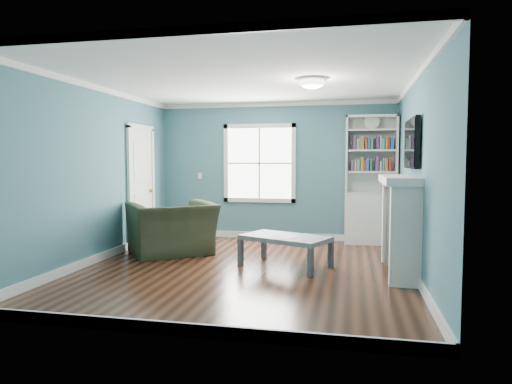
# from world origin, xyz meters

# --- Properties ---
(floor) EXTENTS (5.00, 5.00, 0.00)m
(floor) POSITION_xyz_m (0.00, 0.00, 0.00)
(floor) COLOR black
(floor) RESTS_ON ground
(room_walls) EXTENTS (5.00, 5.00, 5.00)m
(room_walls) POSITION_xyz_m (0.00, 0.00, 1.58)
(room_walls) COLOR #406B7D
(room_walls) RESTS_ON ground
(trim) EXTENTS (4.50, 5.00, 2.60)m
(trim) POSITION_xyz_m (0.00, 0.00, 1.24)
(trim) COLOR white
(trim) RESTS_ON ground
(window) EXTENTS (1.40, 0.06, 1.50)m
(window) POSITION_xyz_m (-0.30, 2.49, 1.45)
(window) COLOR white
(window) RESTS_ON room_walls
(bookshelf) EXTENTS (0.90, 0.35, 2.31)m
(bookshelf) POSITION_xyz_m (1.77, 2.30, 0.92)
(bookshelf) COLOR silver
(bookshelf) RESTS_ON ground
(fireplace) EXTENTS (0.44, 1.58, 1.30)m
(fireplace) POSITION_xyz_m (2.08, 0.20, 0.64)
(fireplace) COLOR black
(fireplace) RESTS_ON ground
(tv) EXTENTS (0.06, 1.10, 0.65)m
(tv) POSITION_xyz_m (2.20, 0.20, 1.72)
(tv) COLOR black
(tv) RESTS_ON fireplace
(door) EXTENTS (0.12, 0.98, 2.17)m
(door) POSITION_xyz_m (-2.22, 1.40, 1.07)
(door) COLOR silver
(door) RESTS_ON ground
(ceiling_fixture) EXTENTS (0.38, 0.38, 0.15)m
(ceiling_fixture) POSITION_xyz_m (0.90, 0.10, 2.55)
(ceiling_fixture) COLOR white
(ceiling_fixture) RESTS_ON room_walls
(light_switch) EXTENTS (0.08, 0.01, 0.12)m
(light_switch) POSITION_xyz_m (-1.50, 2.48, 1.20)
(light_switch) COLOR white
(light_switch) RESTS_ON room_walls
(recliner) EXTENTS (1.51, 1.44, 1.11)m
(recliner) POSITION_xyz_m (-1.38, 0.74, 0.56)
(recliner) COLOR #222B1B
(recliner) RESTS_ON ground
(coffee_table) EXTENTS (1.37, 1.09, 0.44)m
(coffee_table) POSITION_xyz_m (0.52, 0.25, 0.38)
(coffee_table) COLOR #444C51
(coffee_table) RESTS_ON ground
(paper_sheet) EXTENTS (0.34, 0.38, 0.00)m
(paper_sheet) POSITION_xyz_m (0.55, 0.14, 0.44)
(paper_sheet) COLOR white
(paper_sheet) RESTS_ON coffee_table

